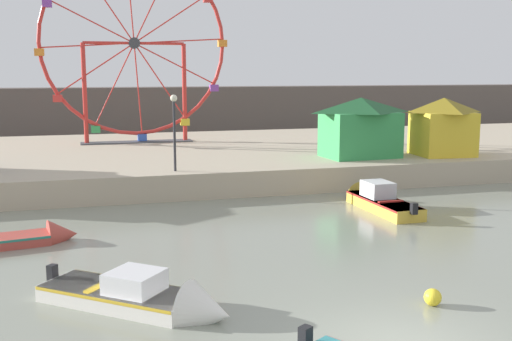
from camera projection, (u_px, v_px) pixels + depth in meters
name	position (u px, v px, depth m)	size (l,w,h in m)	color
quay_promenade	(192.00, 157.00, 37.38)	(110.00, 19.47, 1.22)	#B7A88E
distant_town_skyline	(156.00, 112.00, 54.45)	(140.00, 3.00, 4.40)	#564C47
motorboat_mustard_yellow	(373.00, 198.00, 26.60)	(1.45, 5.84, 1.54)	gold
motorboat_faded_red	(22.00, 239.00, 20.78)	(4.71, 1.94, 1.14)	#B24238
motorboat_white_red_stripe	(152.00, 300.00, 15.03)	(4.87, 4.42, 1.42)	silver
ferris_wheel_red_frame	(134.00, 47.00, 38.88)	(11.97, 1.20, 12.15)	red
carnival_booth_green_kiosk	(360.00, 126.00, 32.88)	(4.34, 3.12, 3.19)	#33934C
carnival_booth_yellow_awning	(443.00, 125.00, 33.63)	(3.41, 3.21, 3.15)	yellow
promenade_lamp_near	(174.00, 121.00, 28.11)	(0.32, 0.32, 3.52)	#2D2D33
mooring_buoy_orange	(433.00, 297.00, 15.36)	(0.44, 0.44, 0.44)	yellow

